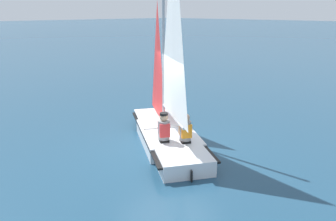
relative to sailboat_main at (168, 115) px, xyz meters
The scene contains 4 objects.
ground_plane 0.87m from the sailboat_main, 148.17° to the left, with size 260.00×260.00×0.00m, color navy.
sailboat_main is the anchor object (origin of this frame).
sailor_helm 0.80m from the sailboat_main, 53.60° to the right, with size 0.43×0.41×1.16m.
sailor_crew 0.96m from the sailboat_main, 16.74° to the right, with size 0.43×0.41×1.16m.
Camera 1 is at (6.14, -6.18, 3.64)m, focal length 35.00 mm.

